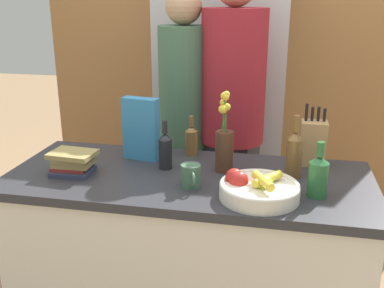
{
  "coord_description": "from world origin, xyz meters",
  "views": [
    {
      "loc": [
        0.39,
        -1.81,
        1.65
      ],
      "look_at": [
        0.0,
        0.09,
        1.01
      ],
      "focal_mm": 42.0,
      "sensor_mm": 36.0,
      "label": 1
    }
  ],
  "objects_px": {
    "fruit_bowl": "(258,188)",
    "bottle_wine": "(165,150)",
    "knife_block": "(313,142)",
    "book_stack": "(73,162)",
    "coffee_mug": "(191,176)",
    "person_at_sink": "(184,120)",
    "bottle_vinegar": "(191,140)",
    "refrigerator": "(223,104)",
    "person_in_blue": "(232,115)",
    "bottle_water": "(318,175)",
    "flower_vase": "(224,144)",
    "cereal_box": "(141,129)",
    "bottle_oil": "(294,153)"
  },
  "relations": [
    {
      "from": "book_stack",
      "to": "bottle_vinegar",
      "type": "height_order",
      "value": "bottle_vinegar"
    },
    {
      "from": "refrigerator",
      "to": "fruit_bowl",
      "type": "height_order",
      "value": "refrigerator"
    },
    {
      "from": "flower_vase",
      "to": "person_at_sink",
      "type": "distance_m",
      "value": 0.61
    },
    {
      "from": "refrigerator",
      "to": "knife_block",
      "type": "bearing_deg",
      "value": -59.43
    },
    {
      "from": "bottle_vinegar",
      "to": "book_stack",
      "type": "bearing_deg",
      "value": -143.45
    },
    {
      "from": "bottle_water",
      "to": "bottle_wine",
      "type": "bearing_deg",
      "value": 165.71
    },
    {
      "from": "cereal_box",
      "to": "book_stack",
      "type": "xyz_separation_m",
      "value": [
        -0.24,
        -0.24,
        -0.1
      ]
    },
    {
      "from": "fruit_bowl",
      "to": "bottle_vinegar",
      "type": "bearing_deg",
      "value": 129.2
    },
    {
      "from": "refrigerator",
      "to": "person_at_sink",
      "type": "xyz_separation_m",
      "value": [
        -0.14,
        -0.58,
        0.03
      ]
    },
    {
      "from": "book_stack",
      "to": "bottle_wine",
      "type": "height_order",
      "value": "bottle_wine"
    },
    {
      "from": "refrigerator",
      "to": "person_at_sink",
      "type": "bearing_deg",
      "value": -103.7
    },
    {
      "from": "refrigerator",
      "to": "bottle_wine",
      "type": "relative_size",
      "value": 8.2
    },
    {
      "from": "coffee_mug",
      "to": "person_at_sink",
      "type": "xyz_separation_m",
      "value": [
        -0.19,
        0.74,
        0.03
      ]
    },
    {
      "from": "coffee_mug",
      "to": "bottle_vinegar",
      "type": "distance_m",
      "value": 0.4
    },
    {
      "from": "flower_vase",
      "to": "person_at_sink",
      "type": "bearing_deg",
      "value": 119.74
    },
    {
      "from": "coffee_mug",
      "to": "book_stack",
      "type": "height_order",
      "value": "book_stack"
    },
    {
      "from": "cereal_box",
      "to": "bottle_water",
      "type": "distance_m",
      "value": 0.86
    },
    {
      "from": "bottle_vinegar",
      "to": "flower_vase",
      "type": "bearing_deg",
      "value": -44.01
    },
    {
      "from": "refrigerator",
      "to": "bottle_oil",
      "type": "xyz_separation_m",
      "value": [
        0.47,
        -1.12,
        0.06
      ]
    },
    {
      "from": "flower_vase",
      "to": "cereal_box",
      "type": "xyz_separation_m",
      "value": [
        -0.41,
        0.08,
        0.02
      ]
    },
    {
      "from": "bottle_vinegar",
      "to": "refrigerator",
      "type": "bearing_deg",
      "value": 88.26
    },
    {
      "from": "bottle_water",
      "to": "person_at_sink",
      "type": "relative_size",
      "value": 0.13
    },
    {
      "from": "person_in_blue",
      "to": "book_stack",
      "type": "bearing_deg",
      "value": -114.79
    },
    {
      "from": "bottle_oil",
      "to": "knife_block",
      "type": "bearing_deg",
      "value": 63.58
    },
    {
      "from": "person_at_sink",
      "to": "coffee_mug",
      "type": "bearing_deg",
      "value": -98.24
    },
    {
      "from": "bottle_oil",
      "to": "bottle_wine",
      "type": "bearing_deg",
      "value": -178.43
    },
    {
      "from": "bottle_vinegar",
      "to": "cereal_box",
      "type": "bearing_deg",
      "value": -155.03
    },
    {
      "from": "bottle_oil",
      "to": "cereal_box",
      "type": "bearing_deg",
      "value": 173.35
    },
    {
      "from": "bottle_water",
      "to": "knife_block",
      "type": "bearing_deg",
      "value": 90.6
    },
    {
      "from": "person_in_blue",
      "to": "coffee_mug",
      "type": "bearing_deg",
      "value": -78.86
    },
    {
      "from": "fruit_bowl",
      "to": "bottle_wine",
      "type": "xyz_separation_m",
      "value": [
        -0.44,
        0.24,
        0.05
      ]
    },
    {
      "from": "bottle_water",
      "to": "person_in_blue",
      "type": "height_order",
      "value": "person_in_blue"
    },
    {
      "from": "knife_block",
      "to": "person_in_blue",
      "type": "xyz_separation_m",
      "value": [
        -0.42,
        0.35,
        0.02
      ]
    },
    {
      "from": "coffee_mug",
      "to": "knife_block",
      "type": "bearing_deg",
      "value": 36.61
    },
    {
      "from": "knife_block",
      "to": "bottle_water",
      "type": "xyz_separation_m",
      "value": [
        0.0,
        -0.36,
        -0.02
      ]
    },
    {
      "from": "fruit_bowl",
      "to": "coffee_mug",
      "type": "height_order",
      "value": "fruit_bowl"
    },
    {
      "from": "book_stack",
      "to": "bottle_oil",
      "type": "xyz_separation_m",
      "value": [
        0.97,
        0.16,
        0.06
      ]
    },
    {
      "from": "refrigerator",
      "to": "bottle_wine",
      "type": "bearing_deg",
      "value": -95.45
    },
    {
      "from": "bottle_water",
      "to": "refrigerator",
      "type": "bearing_deg",
      "value": 113.23
    },
    {
      "from": "fruit_bowl",
      "to": "bottle_wine",
      "type": "relative_size",
      "value": 1.39
    },
    {
      "from": "coffee_mug",
      "to": "bottle_oil",
      "type": "distance_m",
      "value": 0.47
    },
    {
      "from": "knife_block",
      "to": "book_stack",
      "type": "bearing_deg",
      "value": -162.31
    },
    {
      "from": "bottle_wine",
      "to": "person_at_sink",
      "type": "distance_m",
      "value": 0.55
    },
    {
      "from": "book_stack",
      "to": "bottle_water",
      "type": "bearing_deg",
      "value": -1.46
    },
    {
      "from": "refrigerator",
      "to": "book_stack",
      "type": "height_order",
      "value": "refrigerator"
    },
    {
      "from": "bottle_wine",
      "to": "person_in_blue",
      "type": "bearing_deg",
      "value": 65.99
    },
    {
      "from": "book_stack",
      "to": "bottle_vinegar",
      "type": "relative_size",
      "value": 1.03
    },
    {
      "from": "knife_block",
      "to": "cereal_box",
      "type": "bearing_deg",
      "value": -173.45
    },
    {
      "from": "knife_block",
      "to": "fruit_bowl",
      "type": "bearing_deg",
      "value": -117.82
    },
    {
      "from": "cereal_box",
      "to": "bottle_wine",
      "type": "relative_size",
      "value": 1.33
    }
  ]
}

